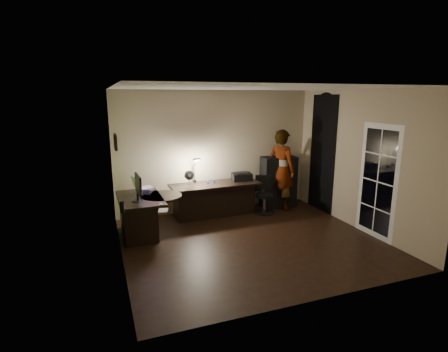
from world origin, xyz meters
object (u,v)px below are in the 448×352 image
object	(u,v)px
desk_right	(215,200)
person	(281,170)
cabinet	(278,182)
office_chair	(264,195)
desk_left	(141,216)
monitor	(138,192)

from	to	relation	value
desk_right	person	size ratio (longest dim) A/B	1.05
cabinet	person	bearing A→B (deg)	-92.81
person	office_chair	bearing A→B (deg)	83.94
desk_left	cabinet	distance (m)	3.35
monitor	desk_left	bearing A→B (deg)	72.63
cabinet	office_chair	size ratio (longest dim) A/B	1.44
person	cabinet	bearing A→B (deg)	-30.47
desk_right	person	distance (m)	1.69
monitor	office_chair	size ratio (longest dim) A/B	0.64
cabinet	person	xyz separation A→B (m)	(-0.02, -0.16, 0.32)
desk_left	person	world-z (taller)	person
desk_right	monitor	bearing A→B (deg)	-157.71
desk_left	monitor	world-z (taller)	monitor
desk_right	cabinet	bearing A→B (deg)	2.86
office_chair	person	world-z (taller)	person
desk_right	monitor	distance (m)	1.96
desk_right	monitor	xyz separation A→B (m)	(-1.72, -0.77, 0.54)
desk_left	person	distance (m)	3.34
desk_right	monitor	size ratio (longest dim) A/B	3.66
desk_left	monitor	distance (m)	0.58
office_chair	person	distance (m)	0.74
desk_left	desk_right	size ratio (longest dim) A/B	0.66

